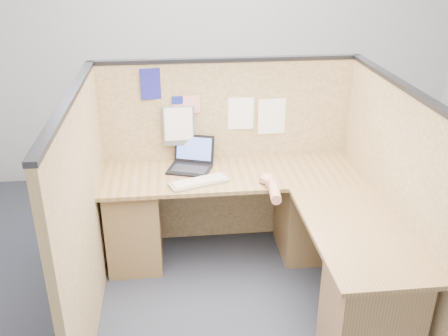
{
  "coord_description": "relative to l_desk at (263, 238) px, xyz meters",
  "views": [
    {
      "loc": [
        -0.43,
        -2.69,
        2.34
      ],
      "look_at": [
        -0.08,
        0.5,
        0.86
      ],
      "focal_mm": 40.0,
      "sensor_mm": 36.0,
      "label": 1
    }
  ],
  "objects": [
    {
      "name": "floor",
      "position": [
        -0.18,
        -0.29,
        -0.39
      ],
      "size": [
        5.0,
        5.0,
        0.0
      ],
      "primitive_type": "plane",
      "color": "#20242D",
      "rests_on": "ground"
    },
    {
      "name": "wall_back",
      "position": [
        -0.18,
        1.96,
        1.01
      ],
      "size": [
        5.0,
        0.0,
        5.0
      ],
      "primitive_type": "plane",
      "rotation": [
        1.57,
        0.0,
        0.0
      ],
      "color": "#A1A4A6",
      "rests_on": "floor"
    },
    {
      "name": "cubicle_partitions",
      "position": [
        -0.18,
        0.14,
        0.38
      ],
      "size": [
        2.06,
        1.83,
        1.53
      ],
      "color": "brown",
      "rests_on": "floor"
    },
    {
      "name": "l_desk",
      "position": [
        0.0,
        0.0,
        0.0
      ],
      "size": [
        1.95,
        1.75,
        0.73
      ],
      "color": "brown",
      "rests_on": "floor"
    },
    {
      "name": "laptop",
      "position": [
        -0.49,
        0.54,
        0.39
      ],
      "size": [
        0.37,
        0.39,
        0.23
      ],
      "rotation": [
        0.0,
        0.0,
        -0.32
      ],
      "color": "black",
      "rests_on": "l_desk"
    },
    {
      "name": "keyboard",
      "position": [
        -0.44,
        0.24,
        0.35
      ],
      "size": [
        0.45,
        0.28,
        0.03
      ],
      "rotation": [
        0.0,
        0.0,
        0.33
      ],
      "color": "gray",
      "rests_on": "l_desk"
    },
    {
      "name": "mouse",
      "position": [
        0.05,
        0.19,
        0.36
      ],
      "size": [
        0.11,
        0.07,
        0.04
      ],
      "primitive_type": "ellipsoid",
      "rotation": [
        0.0,
        0.0,
        0.04
      ],
      "color": "#B9B9BD",
      "rests_on": "l_desk"
    },
    {
      "name": "hand_forearm",
      "position": [
        0.06,
        0.05,
        0.37
      ],
      "size": [
        0.11,
        0.38,
        0.08
      ],
      "color": "tan",
      "rests_on": "l_desk"
    },
    {
      "name": "blue_poster",
      "position": [
        -0.74,
        0.68,
        0.96
      ],
      "size": [
        0.18,
        0.03,
        0.24
      ],
      "primitive_type": "cube",
      "rotation": [
        0.0,
        0.0,
        0.13
      ],
      "color": "navy",
      "rests_on": "cubicle_partitions"
    },
    {
      "name": "american_flag",
      "position": [
        -0.53,
        0.67,
        0.78
      ],
      "size": [
        0.22,
        0.01,
        0.37
      ],
      "color": "olive",
      "rests_on": "cubicle_partitions"
    },
    {
      "name": "file_holder",
      "position": [
        -0.56,
        0.66,
        0.64
      ],
      "size": [
        0.24,
        0.05,
        0.31
      ],
      "color": "slate",
      "rests_on": "cubicle_partitions"
    },
    {
      "name": "paper_left",
      "position": [
        -0.08,
        0.68,
        0.71
      ],
      "size": [
        0.2,
        0.01,
        0.25
      ],
      "primitive_type": "cube",
      "rotation": [
        0.0,
        0.0,
        -0.02
      ],
      "color": "white",
      "rests_on": "cubicle_partitions"
    },
    {
      "name": "paper_right",
      "position": [
        0.17,
        0.68,
        0.67
      ],
      "size": [
        0.22,
        0.02,
        0.29
      ],
      "primitive_type": "cube",
      "rotation": [
        0.0,
        0.0,
        0.08
      ],
      "color": "white",
      "rests_on": "cubicle_partitions"
    }
  ]
}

